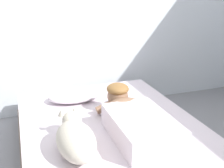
# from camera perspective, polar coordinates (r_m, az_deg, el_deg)

# --- Properties ---
(back_wall) EXTENTS (4.40, 0.12, 2.50)m
(back_wall) POSITION_cam_1_polar(r_m,az_deg,el_deg) (3.19, -6.71, 16.56)
(back_wall) COLOR silver
(back_wall) RESTS_ON ground
(bed) EXTENTS (1.49, 2.09, 0.34)m
(bed) POSITION_cam_1_polar(r_m,az_deg,el_deg) (2.35, 0.24, -12.54)
(bed) COLOR #726051
(bed) RESTS_ON ground
(pillow) EXTENTS (0.52, 0.32, 0.11)m
(pillow) POSITION_cam_1_polar(r_m,az_deg,el_deg) (2.75, -7.74, -2.38)
(pillow) COLOR silver
(pillow) RESTS_ON bed
(person_lying) EXTENTS (0.43, 0.92, 0.27)m
(person_lying) POSITION_cam_1_polar(r_m,az_deg,el_deg) (2.17, 4.55, -7.03)
(person_lying) COLOR silver
(person_lying) RESTS_ON bed
(dog) EXTENTS (0.26, 0.57, 0.21)m
(dog) POSITION_cam_1_polar(r_m,az_deg,el_deg) (1.92, -7.64, -11.08)
(dog) COLOR beige
(dog) RESTS_ON bed
(coffee_cup) EXTENTS (0.12, 0.09, 0.07)m
(coffee_cup) POSITION_cam_1_polar(r_m,az_deg,el_deg) (2.65, 0.96, -3.44)
(coffee_cup) COLOR teal
(coffee_cup) RESTS_ON bed
(cell_phone) EXTENTS (0.07, 0.14, 0.01)m
(cell_phone) POSITION_cam_1_polar(r_m,az_deg,el_deg) (2.10, 8.82, -11.33)
(cell_phone) COLOR black
(cell_phone) RESTS_ON bed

